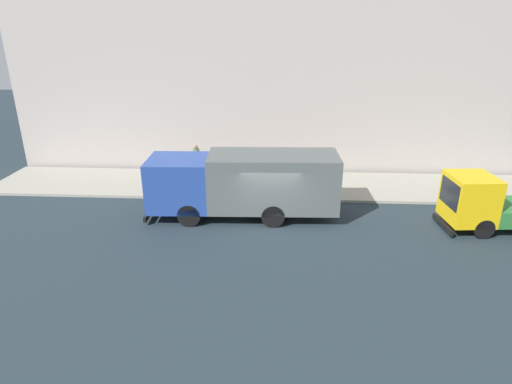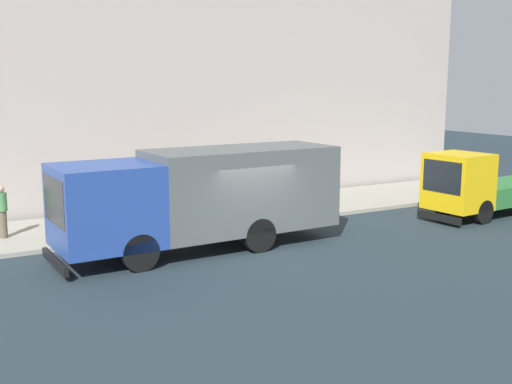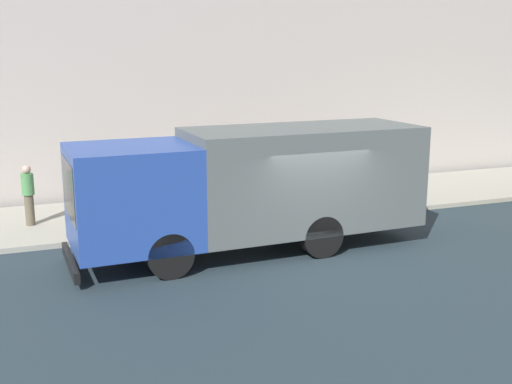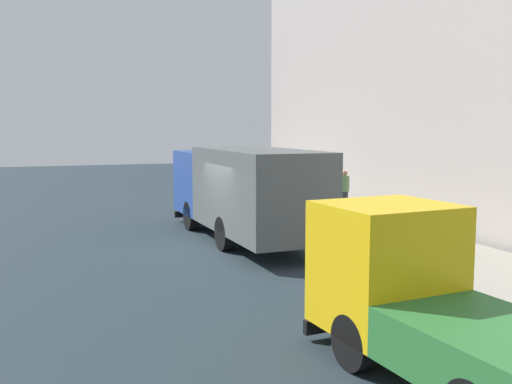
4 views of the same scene
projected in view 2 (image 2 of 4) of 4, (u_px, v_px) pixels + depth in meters
ground at (258, 253)px, 18.00m from camera, size 80.00×80.00×0.00m
sidewalk at (187, 218)px, 22.42m from camera, size 4.32×30.00×0.14m
building_facade at (156, 42)px, 23.62m from camera, size 0.50×30.00×12.73m
large_utility_truck at (202, 194)px, 18.14m from camera, size 2.69×8.52×2.93m
small_flatbed_truck at (479, 187)px, 22.75m from camera, size 2.38×5.75×2.41m
pedestrian_walking at (137, 203)px, 20.29m from camera, size 0.50×0.50×1.65m
pedestrian_standing at (53, 196)px, 21.36m from camera, size 0.44×0.44×1.72m
pedestrian_third at (2, 210)px, 19.12m from camera, size 0.43×0.43×1.64m
traffic_cone_orange at (68, 227)px, 19.15m from camera, size 0.50×0.50×0.71m
street_sign_post at (226, 184)px, 20.94m from camera, size 0.44×0.08×2.32m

